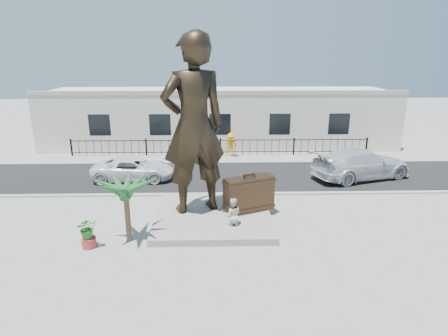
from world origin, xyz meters
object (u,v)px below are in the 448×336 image
object	(u,v)px
car_white	(133,169)
tourist	(233,215)
suitcase	(249,194)
statue	(194,126)

from	to	relation	value
car_white	tourist	bearing A→B (deg)	-142.03
suitcase	tourist	distance (m)	1.75
car_white	statue	bearing A→B (deg)	-143.89
tourist	car_white	distance (m)	8.98
tourist	statue	bearing A→B (deg)	-47.38
suitcase	tourist	bearing A→B (deg)	-142.02
suitcase	car_white	bearing A→B (deg)	116.46
statue	suitcase	size ratio (longest dim) A/B	3.43
statue	car_white	bearing A→B (deg)	-73.83
tourist	suitcase	bearing A→B (deg)	-120.28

